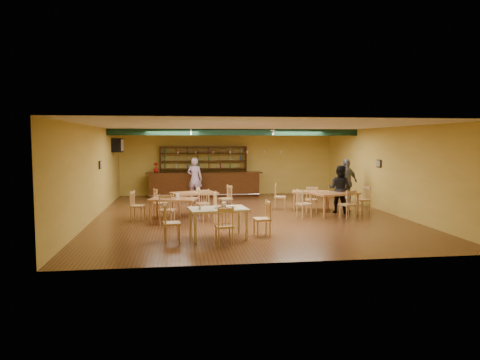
{
  "coord_description": "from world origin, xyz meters",
  "views": [
    {
      "loc": [
        -2.23,
        -14.82,
        2.51
      ],
      "look_at": [
        -0.14,
        0.6,
        1.15
      ],
      "focal_mm": 33.18,
      "sensor_mm": 36.0,
      "label": 1
    }
  ],
  "objects": [
    {
      "name": "side_plate",
      "position": [
        -0.69,
        -3.74,
        0.8
      ],
      "size": [
        0.24,
        0.24,
        0.01
      ],
      "primitive_type": "cylinder",
      "rotation": [
        0.0,
        0.0,
        0.12
      ],
      "color": "white",
      "rests_on": "near_table"
    },
    {
      "name": "parmesan_shaker",
      "position": [
        -1.74,
        -3.68,
        0.85
      ],
      "size": [
        0.08,
        0.08,
        0.11
      ],
      "primitive_type": "cylinder",
      "rotation": [
        0.0,
        0.0,
        0.12
      ],
      "color": "#EAE5C6",
      "rests_on": "near_table"
    },
    {
      "name": "dining_table_c",
      "position": [
        -2.46,
        -0.8,
        0.36
      ],
      "size": [
        1.61,
        1.2,
        0.72
      ],
      "primitive_type": "cube",
      "rotation": [
        0.0,
        0.0,
        -0.26
      ],
      "color": "#A4643A",
      "rests_on": "ground"
    },
    {
      "name": "ac_unit",
      "position": [
        -4.8,
        4.2,
        2.35
      ],
      "size": [
        0.34,
        0.7,
        0.48
      ],
      "primitive_type": "cube",
      "color": "white",
      "rests_on": "wall_left"
    },
    {
      "name": "near_table",
      "position": [
        -1.27,
        -3.53,
        0.4
      ],
      "size": [
        1.58,
        1.12,
        0.79
      ],
      "primitive_type": "cube",
      "rotation": [
        0.0,
        0.0,
        0.12
      ],
      "color": "tan",
      "rests_on": "ground"
    },
    {
      "name": "patron_right_b",
      "position": [
        4.18,
        1.59,
        0.92
      ],
      "size": [
        1.17,
        0.86,
        1.84
      ],
      "primitive_type": "imported",
      "rotation": [
        0.0,
        0.0,
        3.57
      ],
      "color": "slate",
      "rests_on": "ground"
    },
    {
      "name": "dining_table_b",
      "position": [
        2.53,
        0.86,
        0.34
      ],
      "size": [
        1.53,
        1.14,
        0.68
      ],
      "primitive_type": "cube",
      "rotation": [
        0.0,
        0.0,
        -0.25
      ],
      "color": "#A4643A",
      "rests_on": "ground"
    },
    {
      "name": "dining_table_d",
      "position": [
        2.98,
        -0.41,
        0.38
      ],
      "size": [
        1.74,
        1.34,
        0.77
      ],
      "primitive_type": "cube",
      "rotation": [
        0.0,
        0.0,
        0.3
      ],
      "color": "#A4643A",
      "rests_on": "ground"
    },
    {
      "name": "poinsettia",
      "position": [
        -3.29,
        5.15,
        1.34
      ],
      "size": [
        0.31,
        0.31,
        0.43
      ],
      "primitive_type": "imported",
      "rotation": [
        0.0,
        0.0,
        0.35
      ],
      "color": "#A2100E",
      "rests_on": "bar_counter"
    },
    {
      "name": "back_bar_hutch",
      "position": [
        -1.14,
        5.78,
        1.14
      ],
      "size": [
        4.02,
        0.4,
        2.28
      ],
      "primitive_type": "cube",
      "color": "black",
      "rests_on": "ground"
    },
    {
      "name": "track_rail_left",
      "position": [
        -1.8,
        3.4,
        2.94
      ],
      "size": [
        0.05,
        2.5,
        0.05
      ],
      "primitive_type": "cube",
      "color": "white",
      "rests_on": "ceiling"
    },
    {
      "name": "pizza_server",
      "position": [
        -1.01,
        -3.47,
        0.81
      ],
      "size": [
        0.3,
        0.28,
        0.0
      ],
      "primitive_type": "cube",
      "rotation": [
        0.0,
        0.0,
        -0.71
      ],
      "color": "silver",
      "rests_on": "pizza_tray"
    },
    {
      "name": "track_rail_right",
      "position": [
        1.4,
        3.4,
        2.94
      ],
      "size": [
        0.05,
        2.5,
        0.05
      ],
      "primitive_type": "cube",
      "color": "white",
      "rests_on": "ceiling"
    },
    {
      "name": "patron_bar",
      "position": [
        -1.61,
        4.33,
        0.91
      ],
      "size": [
        0.76,
        0.62,
        1.81
      ],
      "primitive_type": "imported",
      "rotation": [
        0.0,
        0.0,
        2.83
      ],
      "color": "purple",
      "rests_on": "ground"
    },
    {
      "name": "patron_right_a",
      "position": [
        3.33,
        0.06,
        0.84
      ],
      "size": [
        1.03,
        1.02,
        1.67
      ],
      "primitive_type": "imported",
      "rotation": [
        0.0,
        0.0,
        2.4
      ],
      "color": "black",
      "rests_on": "ground"
    },
    {
      "name": "picture_left",
      "position": [
        -4.97,
        1.0,
        1.7
      ],
      "size": [
        0.04,
        0.34,
        0.28
      ],
      "primitive_type": "cube",
      "color": "black",
      "rests_on": "wall_left"
    },
    {
      "name": "pizza_tray",
      "position": [
        -1.16,
        -3.53,
        0.8
      ],
      "size": [
        0.5,
        0.5,
        0.01
      ],
      "primitive_type": "cylinder",
      "rotation": [
        0.0,
        0.0,
        0.31
      ],
      "color": "silver",
      "rests_on": "near_table"
    },
    {
      "name": "bar_counter",
      "position": [
        -1.14,
        5.15,
        0.56
      ],
      "size": [
        5.2,
        0.85,
        1.13
      ],
      "primitive_type": "cube",
      "color": "black",
      "rests_on": "ground"
    },
    {
      "name": "floor",
      "position": [
        0.0,
        0.0,
        0.0
      ],
      "size": [
        12.0,
        12.0,
        0.0
      ],
      "primitive_type": "plane",
      "color": "#532A17",
      "rests_on": "ground"
    },
    {
      "name": "napkin_stack",
      "position": [
        -0.9,
        -3.31,
        0.81
      ],
      "size": [
        0.22,
        0.18,
        0.03
      ],
      "primitive_type": "cube",
      "rotation": [
        0.0,
        0.0,
        0.18
      ],
      "color": "white",
      "rests_on": "near_table"
    },
    {
      "name": "ceiling_beam",
      "position": [
        0.0,
        2.8,
        2.87
      ],
      "size": [
        10.0,
        0.3,
        0.25
      ],
      "primitive_type": "cube",
      "color": "black",
      "rests_on": "ceiling"
    },
    {
      "name": "dining_table_a",
      "position": [
        -1.76,
        0.49,
        0.38
      ],
      "size": [
        1.72,
        1.36,
        0.75
      ],
      "primitive_type": "cube",
      "rotation": [
        0.0,
        0.0,
        0.35
      ],
      "color": "#A4643A",
      "rests_on": "ground"
    },
    {
      "name": "picture_right",
      "position": [
        4.97,
        0.5,
        1.7
      ],
      "size": [
        0.04,
        0.34,
        0.28
      ],
      "primitive_type": "cube",
      "color": "black",
      "rests_on": "wall_right"
    }
  ]
}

